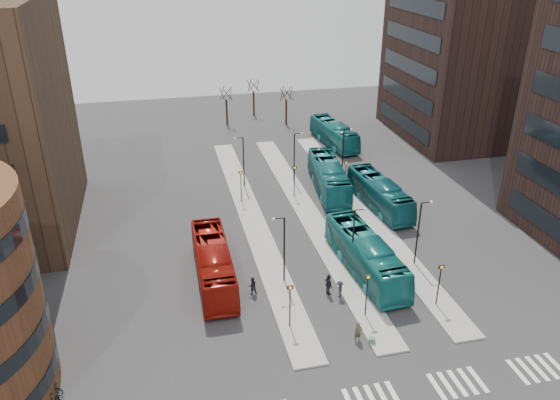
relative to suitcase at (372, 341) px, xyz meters
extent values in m
cube|color=gray|center=(-4.93, 21.10, -0.20)|extent=(2.50, 45.00, 0.15)
cube|color=gray|center=(1.07, 21.10, -0.20)|extent=(2.50, 45.00, 0.15)
cube|color=gray|center=(7.07, 21.10, -0.20)|extent=(2.50, 45.00, 0.15)
cube|color=navy|center=(0.00, 0.00, 0.00)|extent=(0.52, 0.46, 0.55)
imported|color=maroon|center=(-10.10, 10.79, 1.38)|extent=(2.90, 11.92, 3.31)
imported|color=#166E6D|center=(2.89, 9.01, 1.43)|extent=(3.62, 12.38, 3.41)
imported|color=#166A71|center=(4.97, 26.03, 1.45)|extent=(4.34, 12.63, 3.45)
imported|color=#145B64|center=(9.01, 20.73, 1.32)|extent=(3.51, 11.64, 3.20)
imported|color=#166C6F|center=(10.48, 40.80, 1.32)|extent=(3.98, 11.68, 3.19)
imported|color=#46462A|center=(-0.89, 0.55, 0.54)|extent=(0.64, 0.46, 1.63)
imported|color=black|center=(-7.27, 8.00, 0.51)|extent=(0.81, 0.65, 1.57)
imported|color=black|center=(-1.23, 6.53, 0.67)|extent=(0.64, 1.17, 1.89)
imported|color=black|center=(-0.47, 5.92, 0.49)|extent=(0.74, 1.07, 1.53)
imported|color=gray|center=(-21.93, -0.79, 0.17)|extent=(1.49, 0.49, 0.89)
imported|color=gray|center=(-21.93, 0.13, 0.21)|extent=(1.94, 1.21, 0.96)
cube|color=silver|center=(-1.93, -4.90, -0.27)|extent=(0.35, 2.40, 0.01)
cube|color=silver|center=(-1.18, -4.90, -0.27)|extent=(0.35, 2.40, 0.01)
cube|color=silver|center=(-0.43, -4.90, -0.27)|extent=(0.35, 2.40, 0.01)
cube|color=silver|center=(2.57, -4.90, -0.27)|extent=(0.35, 2.40, 0.01)
cube|color=silver|center=(3.32, -4.90, -0.27)|extent=(0.35, 2.40, 0.01)
cube|color=silver|center=(4.07, -4.90, -0.27)|extent=(0.35, 2.40, 0.01)
cube|color=silver|center=(4.82, -4.90, -0.27)|extent=(0.35, 2.40, 0.01)
cube|color=silver|center=(5.57, -4.90, -0.27)|extent=(0.35, 2.40, 0.01)
cube|color=silver|center=(8.57, -4.90, -0.27)|extent=(0.35, 2.40, 0.01)
cube|color=silver|center=(9.32, -4.90, -0.27)|extent=(0.35, 2.40, 0.01)
cube|color=silver|center=(10.07, -4.90, -0.27)|extent=(0.35, 2.40, 0.01)
cube|color=silver|center=(10.82, -4.90, -0.27)|extent=(0.35, 2.40, 0.01)
cube|color=silver|center=(11.57, -4.90, -0.27)|extent=(0.35, 2.40, 0.01)
cube|color=black|center=(31.07, 41.10, 14.73)|extent=(20.00, 20.00, 30.00)
cube|color=black|center=(21.01, 41.10, 2.23)|extent=(0.12, 16.00, 2.00)
cube|color=black|center=(21.01, 41.10, 6.23)|extent=(0.12, 16.00, 2.00)
cube|color=black|center=(21.01, 41.10, 10.23)|extent=(0.12, 16.00, 2.00)
cube|color=black|center=(21.01, 41.10, 14.23)|extent=(0.12, 16.00, 2.00)
cube|color=black|center=(21.01, 41.10, 18.23)|extent=(0.12, 16.00, 2.00)
cylinder|color=black|center=(-5.33, 3.10, 1.63)|extent=(0.10, 0.10, 3.50)
cube|color=black|center=(-5.33, 3.10, 3.38)|extent=(0.45, 0.10, 0.30)
cube|color=yellow|center=(-5.33, 3.04, 3.38)|extent=(0.20, 0.02, 0.20)
cylinder|color=black|center=(-5.33, 25.10, 1.63)|extent=(0.10, 0.10, 3.50)
cube|color=black|center=(-5.33, 25.10, 3.38)|extent=(0.45, 0.10, 0.30)
cube|color=yellow|center=(-5.33, 25.04, 3.38)|extent=(0.20, 0.02, 0.20)
cylinder|color=black|center=(0.67, 3.10, 1.63)|extent=(0.10, 0.10, 3.50)
cube|color=black|center=(0.67, 3.10, 3.38)|extent=(0.45, 0.10, 0.30)
cube|color=yellow|center=(0.67, 3.04, 3.38)|extent=(0.20, 0.02, 0.20)
cylinder|color=black|center=(0.67, 25.10, 1.63)|extent=(0.10, 0.10, 3.50)
cube|color=black|center=(0.67, 25.10, 3.38)|extent=(0.45, 0.10, 0.30)
cube|color=yellow|center=(0.67, 25.04, 3.38)|extent=(0.20, 0.02, 0.20)
cylinder|color=black|center=(6.67, 3.10, 1.63)|extent=(0.10, 0.10, 3.50)
cube|color=black|center=(6.67, 3.10, 3.38)|extent=(0.45, 0.10, 0.30)
cube|color=yellow|center=(6.67, 3.04, 3.38)|extent=(0.20, 0.02, 0.20)
cylinder|color=black|center=(6.67, 25.10, 1.63)|extent=(0.10, 0.10, 3.50)
cube|color=black|center=(6.67, 25.10, 3.38)|extent=(0.45, 0.10, 0.30)
cube|color=yellow|center=(6.67, 25.04, 3.38)|extent=(0.20, 0.02, 0.20)
cylinder|color=black|center=(-4.33, 9.10, 2.88)|extent=(0.14, 0.14, 6.00)
cylinder|color=black|center=(-4.78, 9.10, 5.88)|extent=(0.90, 0.08, 0.08)
sphere|color=silver|center=(-5.23, 9.10, 5.88)|extent=(0.24, 0.24, 0.24)
cylinder|color=black|center=(-4.33, 29.10, 2.88)|extent=(0.14, 0.14, 6.00)
cylinder|color=black|center=(-4.78, 29.10, 5.88)|extent=(0.90, 0.08, 0.08)
sphere|color=silver|center=(-5.23, 29.10, 5.88)|extent=(0.24, 0.24, 0.24)
cylinder|color=black|center=(1.67, 9.10, 2.88)|extent=(0.14, 0.14, 6.00)
cylinder|color=black|center=(2.12, 9.10, 5.88)|extent=(0.90, 0.08, 0.08)
sphere|color=silver|center=(2.57, 9.10, 5.88)|extent=(0.24, 0.24, 0.24)
cylinder|color=black|center=(1.67, 29.10, 2.88)|extent=(0.14, 0.14, 6.00)
cylinder|color=black|center=(2.12, 29.10, 5.88)|extent=(0.90, 0.08, 0.08)
sphere|color=silver|center=(2.57, 29.10, 5.88)|extent=(0.24, 0.24, 0.24)
cylinder|color=black|center=(7.67, 9.10, 2.88)|extent=(0.14, 0.14, 6.00)
cylinder|color=black|center=(8.12, 9.10, 5.88)|extent=(0.90, 0.08, 0.08)
sphere|color=silver|center=(8.57, 9.10, 5.88)|extent=(0.24, 0.24, 0.24)
cylinder|color=black|center=(7.67, 29.10, 2.88)|extent=(0.14, 0.14, 6.00)
cylinder|color=black|center=(8.12, 29.10, 5.88)|extent=(0.90, 0.08, 0.08)
sphere|color=silver|center=(8.57, 29.10, 5.88)|extent=(0.24, 0.24, 0.24)
cylinder|color=black|center=(-2.93, 53.10, 1.73)|extent=(0.30, 0.30, 4.00)
cylinder|color=black|center=(-2.23, 53.10, 4.63)|extent=(0.10, 1.56, 1.95)
cylinder|color=black|center=(-2.72, 53.76, 4.63)|extent=(1.48, 0.59, 1.97)
cylinder|color=black|center=(-3.50, 53.51, 4.63)|extent=(0.90, 1.31, 1.99)
cylinder|color=black|center=(-3.50, 52.68, 4.63)|extent=(0.89, 1.31, 1.99)
cylinder|color=black|center=(-2.72, 52.43, 4.63)|extent=(1.48, 0.58, 1.97)
cylinder|color=black|center=(2.07, 57.10, 1.73)|extent=(0.30, 0.30, 4.00)
cylinder|color=black|center=(2.77, 57.10, 4.63)|extent=(0.10, 1.56, 1.95)
cylinder|color=black|center=(2.28, 57.76, 4.63)|extent=(1.48, 0.59, 1.97)
cylinder|color=black|center=(1.50, 57.51, 4.63)|extent=(0.90, 1.31, 1.99)
cylinder|color=black|center=(1.50, 56.68, 4.63)|extent=(0.89, 1.31, 1.99)
cylinder|color=black|center=(2.28, 56.43, 4.63)|extent=(1.48, 0.58, 1.97)
cylinder|color=black|center=(6.07, 51.10, 1.73)|extent=(0.30, 0.30, 4.00)
cylinder|color=black|center=(6.77, 51.10, 4.63)|extent=(0.10, 1.56, 1.95)
cylinder|color=black|center=(6.28, 51.76, 4.63)|extent=(1.48, 0.59, 1.97)
cylinder|color=black|center=(5.50, 51.51, 4.63)|extent=(0.90, 1.31, 1.99)
cylinder|color=black|center=(5.50, 50.68, 4.63)|extent=(0.89, 1.31, 1.99)
cylinder|color=black|center=(6.28, 50.43, 4.63)|extent=(1.48, 0.58, 1.97)
camera|label=1|loc=(-13.47, -28.64, 26.21)|focal=35.00mm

